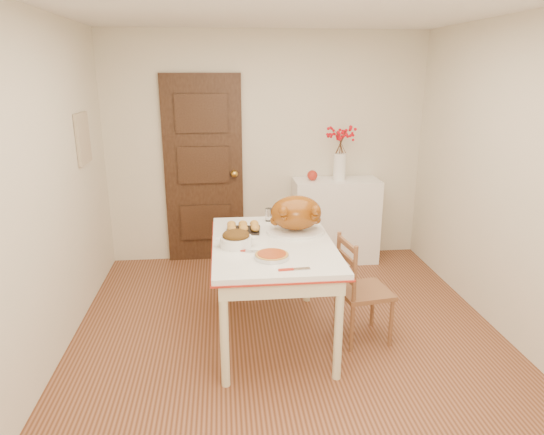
{
  "coord_description": "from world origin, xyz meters",
  "views": [
    {
      "loc": [
        -0.5,
        -3.27,
        2.08
      ],
      "look_at": [
        -0.13,
        0.24,
        1.0
      ],
      "focal_mm": 31.75,
      "sensor_mm": 36.0,
      "label": 1
    }
  ],
  "objects": [
    {
      "name": "photo_board",
      "position": [
        -1.73,
        1.2,
        1.5
      ],
      "size": [
        0.03,
        0.35,
        0.45
      ],
      "primitive_type": "cube",
      "color": "beige",
      "rests_on": "ground"
    },
    {
      "name": "apple",
      "position": [
        0.47,
        1.78,
        0.99
      ],
      "size": [
        0.11,
        0.11,
        0.11
      ],
      "primitive_type": "sphere",
      "color": "#A82416",
      "rests_on": "sideboard"
    },
    {
      "name": "sideboard",
      "position": [
        0.75,
        1.78,
        0.47
      ],
      "size": [
        0.94,
        0.42,
        0.94
      ],
      "primitive_type": "cube",
      "color": "white",
      "rests_on": "floor"
    },
    {
      "name": "berry_vase",
      "position": [
        0.77,
        1.78,
        1.24
      ],
      "size": [
        0.31,
        0.31,
        0.6
      ],
      "primitive_type": null,
      "color": "white",
      "rests_on": "sideboard"
    },
    {
      "name": "pie_server",
      "position": [
        -0.04,
        -0.37,
        0.83
      ],
      "size": [
        0.22,
        0.08,
        0.01
      ],
      "primitive_type": null,
      "rotation": [
        0.0,
        0.0,
        0.07
      ],
      "color": "silver",
      "rests_on": "kitchen_table"
    },
    {
      "name": "wall_left",
      "position": [
        -1.75,
        0.0,
        1.25
      ],
      "size": [
        0.0,
        4.0,
        2.5
      ],
      "primitive_type": "cube",
      "color": "beige",
      "rests_on": "ground"
    },
    {
      "name": "carving_knife",
      "position": [
        -0.31,
        -0.01,
        0.83
      ],
      "size": [
        0.27,
        0.13,
        0.01
      ],
      "primitive_type": null,
      "rotation": [
        0.0,
        0.0,
        -0.25
      ],
      "color": "silver",
      "rests_on": "kitchen_table"
    },
    {
      "name": "wall_back",
      "position": [
        0.0,
        2.0,
        1.25
      ],
      "size": [
        3.5,
        0.0,
        2.5
      ],
      "primitive_type": "cube",
      "color": "beige",
      "rests_on": "ground"
    },
    {
      "name": "wall_front",
      "position": [
        0.0,
        -2.0,
        1.25
      ],
      "size": [
        3.5,
        0.0,
        2.5
      ],
      "primitive_type": "cube",
      "color": "beige",
      "rests_on": "ground"
    },
    {
      "name": "wall_right",
      "position": [
        1.75,
        0.0,
        1.25
      ],
      "size": [
        0.0,
        4.0,
        2.5
      ],
      "primitive_type": "cube",
      "color": "beige",
      "rests_on": "ground"
    },
    {
      "name": "pumpkin_pie",
      "position": [
        -0.17,
        -0.15,
        0.84
      ],
      "size": [
        0.25,
        0.25,
        0.05
      ],
      "primitive_type": "cylinder",
      "rotation": [
        0.0,
        0.0,
        -0.02
      ],
      "color": "#9C3914",
      "rests_on": "kitchen_table"
    },
    {
      "name": "shaker_pair",
      "position": [
        0.2,
        0.67,
        0.87
      ],
      "size": [
        0.1,
        0.05,
        0.09
      ],
      "primitive_type": null,
      "rotation": [
        0.0,
        0.0,
        0.14
      ],
      "color": "white",
      "rests_on": "kitchen_table"
    },
    {
      "name": "drinking_glass",
      "position": [
        -0.1,
        0.73,
        0.88
      ],
      "size": [
        0.07,
        0.07,
        0.11
      ],
      "primitive_type": "cylinder",
      "rotation": [
        0.0,
        0.0,
        0.17
      ],
      "color": "white",
      "rests_on": "kitchen_table"
    },
    {
      "name": "floor",
      "position": [
        0.0,
        0.0,
        0.0
      ],
      "size": [
        3.5,
        4.0,
        0.0
      ],
      "primitive_type": "cube",
      "color": "#552A14",
      "rests_on": "ground"
    },
    {
      "name": "turkey_platter",
      "position": [
        0.08,
        0.39,
        0.97
      ],
      "size": [
        0.57,
        0.5,
        0.3
      ],
      "primitive_type": null,
      "rotation": [
        0.0,
        0.0,
        -0.28
      ],
      "color": "#884211",
      "rests_on": "kitchen_table"
    },
    {
      "name": "ceiling",
      "position": [
        0.0,
        0.0,
        2.5
      ],
      "size": [
        3.5,
        4.0,
        0.0
      ],
      "primitive_type": "cube",
      "color": "white",
      "rests_on": "ground"
    },
    {
      "name": "rolls_tray",
      "position": [
        -0.34,
        0.46,
        0.86
      ],
      "size": [
        0.29,
        0.24,
        0.07
      ],
      "primitive_type": null,
      "rotation": [
        0.0,
        0.0,
        -0.11
      ],
      "color": "gold",
      "rests_on": "kitchen_table"
    },
    {
      "name": "door_back",
      "position": [
        -0.7,
        1.97,
        1.03
      ],
      "size": [
        0.85,
        0.06,
        2.06
      ],
      "primitive_type": "cube",
      "color": "#3D2718",
      "rests_on": "ground"
    },
    {
      "name": "stuffing_dish",
      "position": [
        -0.41,
        0.12,
        0.88
      ],
      "size": [
        0.36,
        0.32,
        0.12
      ],
      "primitive_type": null,
      "rotation": [
        0.0,
        0.0,
        -0.33
      ],
      "color": "#38200A",
      "rests_on": "kitchen_table"
    },
    {
      "name": "kitchen_table",
      "position": [
        -0.13,
        0.19,
        0.41
      ],
      "size": [
        0.94,
        1.37,
        0.82
      ],
      "primitive_type": null,
      "color": "white",
      "rests_on": "floor"
    },
    {
      "name": "chair_oak",
      "position": [
        0.59,
        0.09,
        0.43
      ],
      "size": [
        0.43,
        0.43,
        0.87
      ],
      "primitive_type": null,
      "rotation": [
        0.0,
        0.0,
        1.71
      ],
      "color": "brown",
      "rests_on": "floor"
    }
  ]
}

